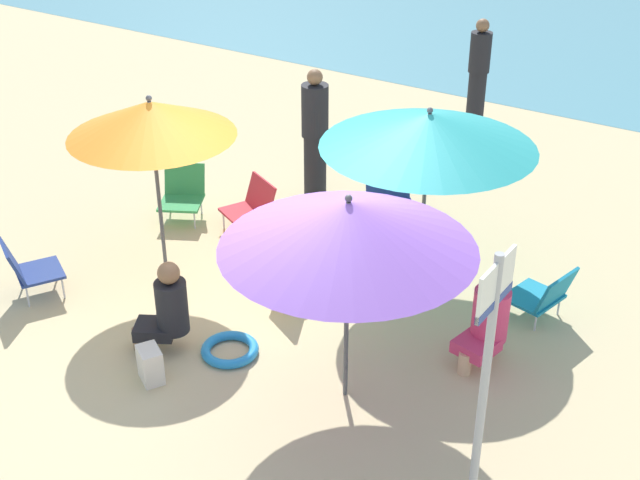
{
  "coord_description": "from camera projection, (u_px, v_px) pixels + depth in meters",
  "views": [
    {
      "loc": [
        4.17,
        -5.62,
        4.82
      ],
      "look_at": [
        0.21,
        0.59,
        0.7
      ],
      "focal_mm": 48.37,
      "sensor_mm": 36.0,
      "label": 1
    }
  ],
  "objects": [
    {
      "name": "swim_ring",
      "position": [
        230.0,
        350.0,
        7.97
      ],
      "size": [
        0.54,
        0.54,
        0.09
      ],
      "primitive_type": "torus",
      "color": "#238CD8",
      "rests_on": "ground_plane"
    },
    {
      "name": "beach_chair_f",
      "position": [
        390.0,
        195.0,
        10.23
      ],
      "size": [
        0.76,
        0.76,
        0.59
      ],
      "rotation": [
        0.0,
        0.0,
        -0.88
      ],
      "color": "navy",
      "rests_on": "ground_plane"
    },
    {
      "name": "warning_sign",
      "position": [
        487.0,
        365.0,
        5.45
      ],
      "size": [
        0.06,
        0.49,
        2.28
      ],
      "rotation": [
        0.0,
        0.0,
        -0.03
      ],
      "color": "#ADADB2",
      "rests_on": "ground_plane"
    },
    {
      "name": "umbrella_teal",
      "position": [
        429.0,
        130.0,
        8.35
      ],
      "size": [
        2.15,
        2.15,
        1.91
      ],
      "color": "#4C4C51",
      "rests_on": "ground_plane"
    },
    {
      "name": "beach_chair_b",
      "position": [
        252.0,
        205.0,
        9.92
      ],
      "size": [
        0.71,
        0.69,
        0.61
      ],
      "rotation": [
        0.0,
        0.0,
        -2.03
      ],
      "color": "red",
      "rests_on": "ground_plane"
    },
    {
      "name": "person_b",
      "position": [
        488.0,
        318.0,
        7.7
      ],
      "size": [
        0.4,
        0.56,
        0.93
      ],
      "rotation": [
        0.0,
        0.0,
        4.5
      ],
      "color": "#DB3866",
      "rests_on": "ground_plane"
    },
    {
      "name": "beach_chair_d",
      "position": [
        28.0,
        268.0,
        8.68
      ],
      "size": [
        0.67,
        0.69,
        0.63
      ],
      "rotation": [
        0.0,
        0.0,
        1.05
      ],
      "color": "navy",
      "rests_on": "ground_plane"
    },
    {
      "name": "beach_chair_a",
      "position": [
        543.0,
        294.0,
        8.33
      ],
      "size": [
        0.64,
        0.62,
        0.58
      ],
      "rotation": [
        0.0,
        0.0,
        2.91
      ],
      "color": "teal",
      "rests_on": "ground_plane"
    },
    {
      "name": "beach_chair_c",
      "position": [
        183.0,
        192.0,
        10.24
      ],
      "size": [
        0.69,
        0.73,
        0.62
      ],
      "rotation": [
        0.0,
        0.0,
        -1.09
      ],
      "color": "#33934C",
      "rests_on": "ground_plane"
    },
    {
      "name": "umbrella_orange",
      "position": [
        151.0,
        119.0,
        8.34
      ],
      "size": [
        1.66,
        1.66,
        2.02
      ],
      "color": "#4C4C51",
      "rests_on": "ground_plane"
    },
    {
      "name": "umbrella_purple",
      "position": [
        348.0,
        225.0,
        6.67
      ],
      "size": [
        2.07,
        2.07,
        1.93
      ],
      "color": "#4C4C51",
      "rests_on": "ground_plane"
    },
    {
      "name": "person_d",
      "position": [
        315.0,
        136.0,
        10.41
      ],
      "size": [
        0.33,
        0.33,
        1.67
      ],
      "rotation": [
        0.0,
        0.0,
        1.65
      ],
      "color": "black",
      "rests_on": "ground_plane"
    },
    {
      "name": "beach_chair_e",
      "position": [
        295.0,
        270.0,
        8.74
      ],
      "size": [
        0.72,
        0.73,
        0.57
      ],
      "rotation": [
        0.0,
        0.0,
        1.1
      ],
      "color": "gold",
      "rests_on": "ground_plane"
    },
    {
      "name": "beach_bag",
      "position": [
        150.0,
        365.0,
        7.58
      ],
      "size": [
        0.31,
        0.29,
        0.33
      ],
      "primitive_type": "cube",
      "rotation": [
        0.0,
        0.0,
        2.6
      ],
      "color": "silver",
      "rests_on": "ground_plane"
    },
    {
      "name": "ground_plane",
      "position": [
        270.0,
        321.0,
        8.45
      ],
      "size": [
        40.0,
        40.0,
        0.0
      ],
      "primitive_type": "plane",
      "color": "#D3BC8C"
    },
    {
      "name": "person_c",
      "position": [
        478.0,
        77.0,
        12.26
      ],
      "size": [
        0.3,
        0.3,
        1.7
      ],
      "rotation": [
        0.0,
        0.0,
        4.93
      ],
      "color": "black",
      "rests_on": "ground_plane"
    },
    {
      "name": "person_a",
      "position": [
        167.0,
        308.0,
        7.82
      ],
      "size": [
        0.53,
        0.45,
        0.94
      ],
      "rotation": [
        0.0,
        0.0,
        3.65
      ],
      "color": "black",
      "rests_on": "ground_plane"
    }
  ]
}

